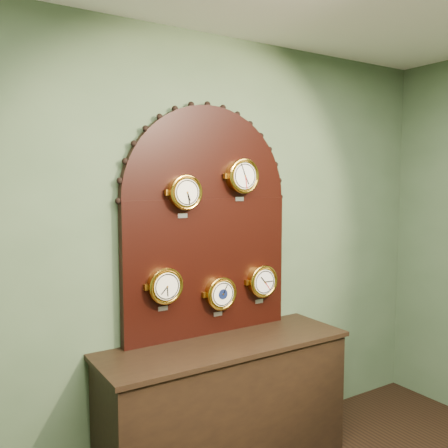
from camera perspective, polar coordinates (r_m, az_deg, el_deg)
wall_back at (r=3.21m, az=-2.39°, el=-2.86°), size 4.00×0.00×4.00m
shop_counter at (r=3.28m, az=0.20°, el=-21.01°), size 1.60×0.50×0.80m
display_board at (r=3.14m, az=-1.95°, el=1.12°), size 1.26×0.06×1.53m
roman_clock at (r=2.97m, az=-4.68°, el=3.78°), size 0.22×0.08×0.27m
arabic_clock at (r=3.20m, az=2.20°, el=5.72°), size 0.23×0.08×0.29m
hygrometer at (r=2.98m, az=-7.05°, el=-7.30°), size 0.23×0.08×0.28m
barometer at (r=3.19m, az=-0.43°, el=-8.25°), size 0.22×0.08×0.27m
tide_clock at (r=3.37m, az=4.54°, el=-6.80°), size 0.23×0.08×0.28m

